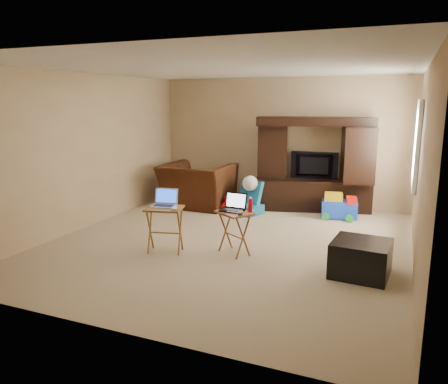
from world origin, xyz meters
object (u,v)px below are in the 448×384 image
at_px(ottoman, 361,258).
at_px(mouse_left, 174,208).
at_px(recliner, 197,186).
at_px(mouse_right, 240,213).
at_px(child_rocker, 248,198).
at_px(tray_table_right, 234,233).
at_px(tray_table_left, 165,230).
at_px(laptop_left, 163,198).
at_px(laptop_right, 232,203).
at_px(plush_toy, 229,203).
at_px(push_toy, 339,206).
at_px(entertainment_center, 313,164).
at_px(water_bottle, 250,205).
at_px(television, 314,166).

relative_size(ottoman, mouse_left, 5.09).
distance_m(recliner, mouse_right, 2.97).
distance_m(child_rocker, tray_table_right, 2.17).
distance_m(tray_table_left, laptop_left, 0.44).
distance_m(laptop_left, laptop_right, 0.94).
distance_m(plush_toy, mouse_right, 2.46).
relative_size(plush_toy, push_toy, 0.57).
bearing_deg(child_rocker, tray_table_left, -77.07).
relative_size(plush_toy, tray_table_left, 0.56).
distance_m(entertainment_center, push_toy, 0.99).
bearing_deg(water_bottle, laptop_left, -163.15).
bearing_deg(water_bottle, mouse_right, -108.82).
bearing_deg(tray_table_right, mouse_left, -121.07).
bearing_deg(tray_table_right, mouse_right, -10.71).
bearing_deg(child_rocker, plush_toy, -152.66).
relative_size(child_rocker, water_bottle, 3.39).
relative_size(tray_table_left, laptop_right, 2.04).
relative_size(television, laptop_right, 2.89).
relative_size(plush_toy, ottoman, 0.54).
height_order(tray_table_right, laptop_left, laptop_left).
bearing_deg(child_rocker, push_toy, 31.85).
distance_m(entertainment_center, water_bottle, 2.82).
relative_size(child_rocker, mouse_left, 4.80).
xyz_separation_m(recliner, push_toy, (2.71, 0.15, -0.19)).
distance_m(recliner, child_rocker, 1.11).
height_order(entertainment_center, mouse_left, entertainment_center).
relative_size(child_rocker, tray_table_left, 0.98).
bearing_deg(television, water_bottle, 79.61).
bearing_deg(laptop_left, laptop_right, 6.71).
bearing_deg(plush_toy, tray_table_left, -89.89).
height_order(plush_toy, tray_table_left, tray_table_left).
bearing_deg(plush_toy, water_bottle, -60.82).
distance_m(recliner, mouse_left, 2.79).
bearing_deg(laptop_left, mouse_right, -3.19).
xyz_separation_m(laptop_right, water_bottle, (0.24, 0.06, -0.03)).
relative_size(television, mouse_left, 6.96).
height_order(plush_toy, laptop_right, laptop_right).
bearing_deg(entertainment_center, recliner, -178.74).
distance_m(television, push_toy, 1.00).
bearing_deg(recliner, tray_table_left, 108.02).
xyz_separation_m(recliner, mouse_left, (0.93, -2.62, 0.24)).
height_order(tray_table_left, laptop_left, laptop_left).
height_order(laptop_left, mouse_right, laptop_left).
distance_m(television, mouse_right, 3.09).
distance_m(child_rocker, ottoman, 3.13).
height_order(television, tray_table_left, television).
distance_m(plush_toy, laptop_right, 2.29).
bearing_deg(plush_toy, child_rocker, 6.00).
relative_size(push_toy, mouse_left, 4.81).
bearing_deg(mouse_right, water_bottle, 71.18).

